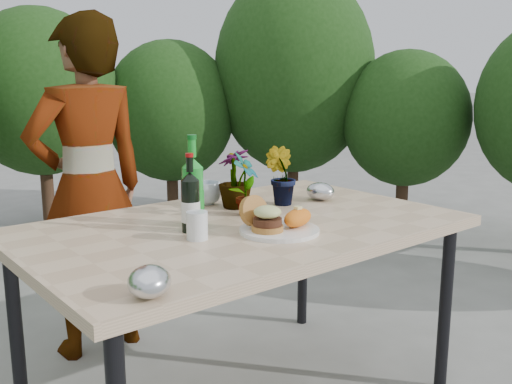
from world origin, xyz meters
TOP-DOWN VIEW (x-y plane):
  - patio_table at (0.00, 0.00)m, footprint 1.60×1.00m
  - shrub_hedge at (0.03, 1.72)m, footprint 6.82×5.05m
  - dinner_plate at (0.02, -0.19)m, footprint 0.28×0.28m
  - burger_stack at (-0.04, -0.17)m, footprint 0.11×0.16m
  - sweet_potato at (0.09, -0.21)m, footprint 0.17×0.12m
  - grilled_veg at (0.04, -0.09)m, footprint 0.08×0.05m
  - wine_bottle at (-0.21, 0.02)m, footprint 0.07×0.07m
  - sparkling_water at (-0.16, 0.09)m, footprint 0.08×0.08m
  - plastic_cup at (-0.25, -0.08)m, footprint 0.07×0.07m
  - seedling_left at (0.08, 0.08)m, footprint 0.16×0.14m
  - seedling_mid at (0.32, 0.15)m, footprint 0.15×0.16m
  - seedling_right at (0.13, 0.22)m, footprint 0.16×0.16m
  - blue_bowl at (0.08, 0.34)m, footprint 0.16×0.16m
  - foil_packet_left at (-0.62, -0.43)m, footprint 0.16×0.17m
  - foil_packet_right at (0.51, 0.10)m, footprint 0.12×0.14m
  - person at (-0.24, 0.84)m, footprint 0.58×0.38m

SIDE VIEW (x-z plane):
  - patio_table at x=0.00m, z-range 0.32..1.07m
  - dinner_plate at x=0.02m, z-range 0.75..0.76m
  - grilled_veg at x=0.04m, z-range 0.76..0.79m
  - person at x=-0.24m, z-range 0.00..1.56m
  - foil_packet_left at x=-0.62m, z-range 0.75..0.83m
  - foil_packet_right at x=0.51m, z-range 0.75..0.83m
  - sweet_potato at x=0.09m, z-range 0.77..0.83m
  - plastic_cup at x=-0.25m, z-range 0.75..0.84m
  - blue_bowl at x=0.08m, z-range 0.75..0.85m
  - burger_stack at x=-0.04m, z-range 0.75..0.87m
  - wine_bottle at x=-0.21m, z-range 0.71..0.99m
  - sparkling_water at x=-0.16m, z-range 0.71..1.04m
  - seedling_mid at x=0.32m, z-range 0.75..1.00m
  - seedling_right at x=0.13m, z-range 0.75..1.00m
  - seedling_left at x=0.08m, z-range 0.75..1.00m
  - shrub_hedge at x=0.03m, z-range 0.07..2.26m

